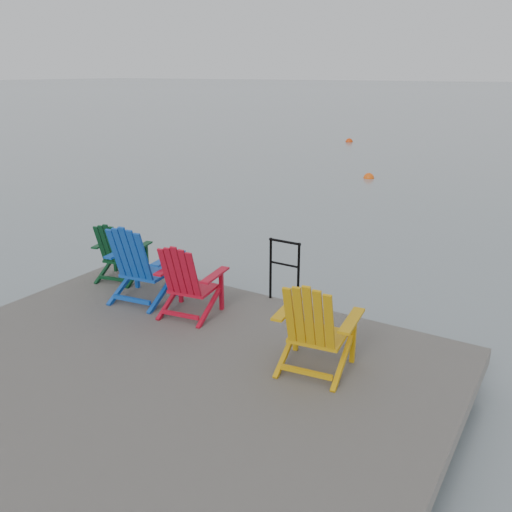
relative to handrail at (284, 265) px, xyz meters
The scene contains 9 objects.
ground 2.67m from the handrail, 95.83° to the right, with size 400.00×400.00×0.00m, color slate.
dock 2.56m from the handrail, 95.83° to the right, with size 6.00×5.00×1.40m.
handrail is the anchor object (origin of this frame).
chair_green 2.63m from the handrail, 166.90° to the right, with size 0.85×0.80×0.94m.
chair_blue 2.00m from the handrail, 149.26° to the right, with size 0.98×0.92×1.13m.
chair_red 1.36m from the handrail, 128.92° to the right, with size 0.89×0.83×1.01m.
chair_yellow 1.88m from the handrail, 51.56° to the right, with size 0.93×0.87×1.07m.
buoy_a 12.42m from the handrail, 104.62° to the left, with size 0.38×0.38×0.38m, color #F3560E.
buoy_b 22.52m from the handrail, 109.75° to the left, with size 0.39×0.39×0.39m, color #DA3E0C.
Camera 1 is at (3.58, -3.76, 3.59)m, focal length 38.00 mm.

